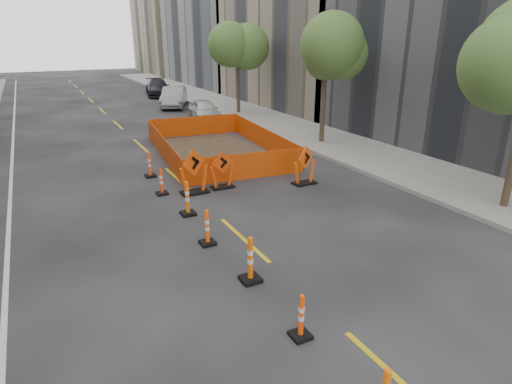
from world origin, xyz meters
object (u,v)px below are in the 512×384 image
channelizer_7 (150,164)px  parked_car_mid (174,97)px  channelizer_4 (207,227)px  parked_car_far (158,88)px  channelizer_3 (250,259)px  channelizer_6 (161,181)px  chevron_sign_center (222,170)px  parked_car_near (205,110)px  chevron_sign_left (194,171)px  chevron_sign_right (305,165)px  channelizer_2 (301,316)px  channelizer_5 (187,198)px

channelizer_7 → parked_car_mid: parked_car_mid is taller
channelizer_4 → channelizer_7: bearing=88.8°
parked_car_far → channelizer_4: bearing=-92.5°
channelizer_3 → channelizer_6: 6.53m
channelizer_4 → channelizer_6: (-0.01, 4.35, -0.02)m
channelizer_7 → chevron_sign_center: size_ratio=0.73×
channelizer_4 → parked_car_near: size_ratio=0.26×
parked_car_near → parked_car_far: parked_car_far is taller
chevron_sign_left → parked_car_near: 13.97m
channelizer_4 → channelizer_7: size_ratio=0.97×
chevron_sign_right → channelizer_4: bearing=-172.6°
chevron_sign_right → channelizer_7: bearing=121.5°
channelizer_3 → channelizer_7: (-0.06, 8.70, -0.05)m
parked_car_far → parked_car_mid: bearing=-84.9°
parked_car_near → chevron_sign_center: bearing=-100.6°
channelizer_3 → channelizer_4: size_ratio=1.12×
channelizer_3 → chevron_sign_center: chevron_sign_center is taller
parked_car_near → parked_car_mid: (-0.16, 6.14, 0.10)m
chevron_sign_left → chevron_sign_center: (1.10, 0.04, -0.11)m
channelizer_7 → chevron_sign_right: 6.11m
channelizer_2 → parked_car_mid: bearing=77.3°
channelizer_5 → chevron_sign_right: 4.95m
channelizer_7 → channelizer_5: bearing=-89.1°
chevron_sign_center → channelizer_6: bearing=164.3°
channelizer_2 → chevron_sign_left: size_ratio=0.57×
channelizer_5 → parked_car_near: 15.92m
chevron_sign_left → parked_car_near: size_ratio=0.42×
channelizer_7 → parked_car_far: (6.83, 23.49, 0.21)m
channelizer_3 → chevron_sign_center: size_ratio=0.80×
chevron_sign_right → channelizer_5: bearing=166.3°
channelizer_4 → chevron_sign_center: chevron_sign_center is taller
channelizer_6 → chevron_sign_center: (2.17, -0.38, 0.22)m
channelizer_7 → chevron_sign_left: chevron_sign_left is taller
channelizer_2 → channelizer_3: channelizer_3 is taller
channelizer_5 → parked_car_far: bearing=76.3°
chevron_sign_right → parked_car_near: chevron_sign_right is taller
channelizer_3 → parked_car_near: parked_car_near is taller
channelizer_3 → chevron_sign_right: bearing=46.3°
channelizer_5 → parked_car_far: parked_car_far is taller
channelizer_4 → chevron_sign_center: bearing=61.5°
chevron_sign_left → chevron_sign_right: bearing=-35.6°
channelizer_4 → parked_car_far: parked_car_far is taller
channelizer_5 → chevron_sign_right: bearing=9.0°
channelizer_3 → channelizer_6: bearing=91.8°
chevron_sign_left → parked_car_far: size_ratio=0.33×
channelizer_4 → channelizer_2: bearing=-88.1°
channelizer_5 → chevron_sign_center: size_ratio=0.79×
channelizer_2 → channelizer_3: (0.05, 2.17, 0.10)m
channelizer_6 → parked_car_mid: parked_car_mid is taller
channelizer_2 → parked_car_near: size_ratio=0.24×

